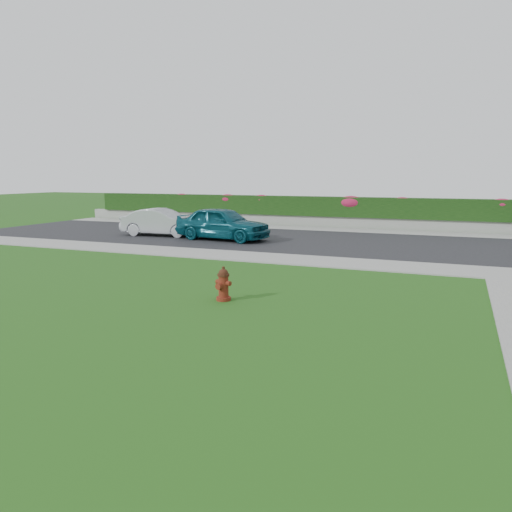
% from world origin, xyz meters
% --- Properties ---
extents(ground, '(120.00, 120.00, 0.00)m').
position_xyz_m(ground, '(0.00, 0.00, 0.00)').
color(ground, black).
rests_on(ground, ground).
extents(street_far, '(26.00, 8.00, 0.04)m').
position_xyz_m(street_far, '(-5.00, 14.00, 0.02)').
color(street_far, black).
rests_on(street_far, ground).
extents(sidewalk_far, '(24.00, 2.00, 0.04)m').
position_xyz_m(sidewalk_far, '(-6.00, 9.00, 0.02)').
color(sidewalk_far, gray).
rests_on(sidewalk_far, ground).
extents(sidewalk_beyond, '(34.00, 2.00, 0.04)m').
position_xyz_m(sidewalk_beyond, '(-1.00, 19.00, 0.02)').
color(sidewalk_beyond, gray).
rests_on(sidewalk_beyond, ground).
extents(retaining_wall, '(34.00, 0.40, 0.60)m').
position_xyz_m(retaining_wall, '(-1.00, 20.50, 0.30)').
color(retaining_wall, gray).
rests_on(retaining_wall, ground).
extents(hedge, '(32.00, 0.90, 1.10)m').
position_xyz_m(hedge, '(-1.00, 20.60, 1.15)').
color(hedge, black).
rests_on(hedge, retaining_wall).
extents(fire_hydrant, '(0.42, 0.40, 0.81)m').
position_xyz_m(fire_hydrant, '(0.17, 3.01, 0.38)').
color(fire_hydrant, '#57120D').
rests_on(fire_hydrant, ground).
extents(sedan_teal, '(4.51, 2.25, 1.48)m').
position_xyz_m(sedan_teal, '(-4.60, 12.78, 0.78)').
color(sedan_teal, '#0B4A57').
rests_on(sedan_teal, street_far).
extents(sedan_silver, '(4.01, 1.66, 1.29)m').
position_xyz_m(sedan_silver, '(-7.95, 13.06, 0.69)').
color(sedan_silver, '#B6BABF').
rests_on(sedan_silver, street_far).
extents(flower_clump_a, '(1.06, 0.68, 0.53)m').
position_xyz_m(flower_clump_a, '(-11.21, 20.50, 1.49)').
color(flower_clump_a, '#C42153').
rests_on(flower_clump_a, hedge).
extents(flower_clump_b, '(1.17, 0.76, 0.59)m').
position_xyz_m(flower_clump_b, '(-7.99, 20.50, 1.47)').
color(flower_clump_b, '#C42153').
rests_on(flower_clump_b, hedge).
extents(flower_clump_c, '(1.10, 0.71, 0.55)m').
position_xyz_m(flower_clump_c, '(-5.76, 20.50, 1.48)').
color(flower_clump_c, '#C42153').
rests_on(flower_clump_c, hedge).
extents(flower_clump_d, '(1.44, 0.93, 0.72)m').
position_xyz_m(flower_clump_d, '(-0.42, 20.50, 1.41)').
color(flower_clump_d, '#C42153').
rests_on(flower_clump_d, hedge).
extents(flower_clump_e, '(1.02, 0.66, 0.51)m').
position_xyz_m(flower_clump_e, '(2.35, 20.50, 1.50)').
color(flower_clump_e, '#C42153').
rests_on(flower_clump_e, hedge).
extents(flower_clump_f, '(1.13, 0.73, 0.57)m').
position_xyz_m(flower_clump_f, '(7.16, 20.50, 1.48)').
color(flower_clump_f, '#C42153').
rests_on(flower_clump_f, hedge).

